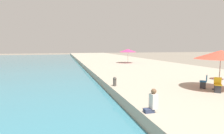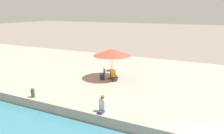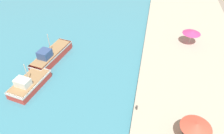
{
  "view_description": "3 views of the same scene",
  "coord_description": "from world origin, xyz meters",
  "px_view_note": "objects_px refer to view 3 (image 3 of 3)",
  "views": [
    {
      "loc": [
        -3.12,
        -0.36,
        3.41
      ],
      "look_at": [
        1.5,
        16.09,
        1.45
      ],
      "focal_mm": 28.0,
      "sensor_mm": 36.0,
      "label": 1
    },
    {
      "loc": [
        -9.61,
        0.54,
        6.31
      ],
      "look_at": [
        6.54,
        8.44,
        1.65
      ],
      "focal_mm": 35.0,
      "sensor_mm": 36.0,
      "label": 2
    },
    {
      "loc": [
        0.88,
        -6.26,
        21.1
      ],
      "look_at": [
        -4.0,
        18.0,
        1.25
      ],
      "focal_mm": 35.0,
      "sensor_mm": 36.0,
      "label": 3
    }
  ],
  "objects_px": {
    "mooring_bollard": "(137,107)",
    "cafe_chair_left": "(185,131)",
    "cafe_umbrella_pink": "(197,126)",
    "cafe_umbrella_white": "(192,32)",
    "fishing_boat_mid": "(51,55)",
    "fishing_boat_near": "(29,83)"
  },
  "relations": [
    {
      "from": "mooring_bollard",
      "to": "cafe_chair_left",
      "type": "bearing_deg",
      "value": -22.91
    },
    {
      "from": "cafe_umbrella_pink",
      "to": "cafe_umbrella_white",
      "type": "distance_m",
      "value": 19.51
    },
    {
      "from": "fishing_boat_mid",
      "to": "mooring_bollard",
      "type": "xyz_separation_m",
      "value": [
        14.47,
        -7.99,
        0.04
      ]
    },
    {
      "from": "cafe_umbrella_white",
      "to": "cafe_chair_left",
      "type": "xyz_separation_m",
      "value": [
        -1.8,
        -18.91,
        -1.83
      ]
    },
    {
      "from": "fishing_boat_near",
      "to": "cafe_umbrella_white",
      "type": "relative_size",
      "value": 2.19
    },
    {
      "from": "fishing_boat_near",
      "to": "cafe_umbrella_white",
      "type": "bearing_deg",
      "value": 44.68
    },
    {
      "from": "cafe_umbrella_pink",
      "to": "mooring_bollard",
      "type": "xyz_separation_m",
      "value": [
        -6.18,
        2.89,
        -1.93
      ]
    },
    {
      "from": "mooring_bollard",
      "to": "cafe_umbrella_pink",
      "type": "bearing_deg",
      "value": -25.07
    },
    {
      "from": "cafe_chair_left",
      "to": "mooring_bollard",
      "type": "xyz_separation_m",
      "value": [
        -5.5,
        2.32,
        0.02
      ]
    },
    {
      "from": "cafe_umbrella_white",
      "to": "mooring_bollard",
      "type": "distance_m",
      "value": 18.21
    },
    {
      "from": "fishing_boat_near",
      "to": "cafe_umbrella_pink",
      "type": "distance_m",
      "value": 21.55
    },
    {
      "from": "cafe_umbrella_white",
      "to": "fishing_boat_near",
      "type": "bearing_deg",
      "value": -145.69
    },
    {
      "from": "fishing_boat_near",
      "to": "cafe_umbrella_white",
      "type": "height_order",
      "value": "fishing_boat_near"
    },
    {
      "from": "cafe_chair_left",
      "to": "mooring_bollard",
      "type": "bearing_deg",
      "value": 113.23
    },
    {
      "from": "mooring_bollard",
      "to": "fishing_boat_near",
      "type": "bearing_deg",
      "value": 174.26
    },
    {
      "from": "fishing_boat_near",
      "to": "fishing_boat_mid",
      "type": "xyz_separation_m",
      "value": [
        0.36,
        6.5,
        0.13
      ]
    },
    {
      "from": "fishing_boat_mid",
      "to": "cafe_chair_left",
      "type": "height_order",
      "value": "fishing_boat_mid"
    },
    {
      "from": "fishing_boat_mid",
      "to": "mooring_bollard",
      "type": "bearing_deg",
      "value": -17.85
    },
    {
      "from": "fishing_boat_near",
      "to": "cafe_umbrella_pink",
      "type": "bearing_deg",
      "value": -1.41
    },
    {
      "from": "cafe_umbrella_white",
      "to": "mooring_bollard",
      "type": "xyz_separation_m",
      "value": [
        -7.3,
        -16.58,
        -1.81
      ]
    },
    {
      "from": "fishing_boat_near",
      "to": "cafe_chair_left",
      "type": "relative_size",
      "value": 7.2
    },
    {
      "from": "fishing_boat_near",
      "to": "mooring_bollard",
      "type": "xyz_separation_m",
      "value": [
        14.82,
        -1.49,
        0.17
      ]
    }
  ]
}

